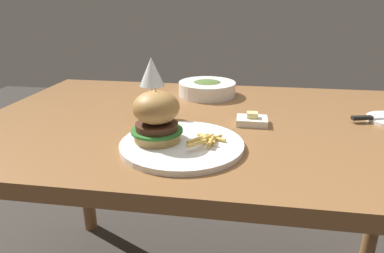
{
  "coord_description": "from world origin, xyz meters",
  "views": [
    {
      "loc": [
        0.07,
        -0.96,
        1.08
      ],
      "look_at": [
        -0.05,
        -0.19,
        0.78
      ],
      "focal_mm": 32.0,
      "sensor_mm": 36.0,
      "label": 1
    }
  ],
  "objects_px": {
    "soup_bowl": "(207,88)",
    "table_knife": "(378,118)",
    "wine_glass": "(152,74)",
    "burger_sandwich": "(156,116)",
    "butter_dish": "(252,120)",
    "main_plate": "(182,145)"
  },
  "relations": [
    {
      "from": "main_plate",
      "to": "table_knife",
      "type": "distance_m",
      "value": 0.59
    },
    {
      "from": "burger_sandwich",
      "to": "butter_dish",
      "type": "relative_size",
      "value": 1.53
    },
    {
      "from": "soup_bowl",
      "to": "wine_glass",
      "type": "bearing_deg",
      "value": -115.93
    },
    {
      "from": "table_knife",
      "to": "wine_glass",
      "type": "bearing_deg",
      "value": -174.97
    },
    {
      "from": "main_plate",
      "to": "table_knife",
      "type": "xyz_separation_m",
      "value": [
        0.53,
        0.26,
        0.01
      ]
    },
    {
      "from": "soup_bowl",
      "to": "burger_sandwich",
      "type": "bearing_deg",
      "value": -98.13
    },
    {
      "from": "butter_dish",
      "to": "soup_bowl",
      "type": "distance_m",
      "value": 0.33
    },
    {
      "from": "wine_glass",
      "to": "soup_bowl",
      "type": "relative_size",
      "value": 0.87
    },
    {
      "from": "butter_dish",
      "to": "soup_bowl",
      "type": "xyz_separation_m",
      "value": [
        -0.16,
        0.29,
        0.02
      ]
    },
    {
      "from": "butter_dish",
      "to": "main_plate",
      "type": "bearing_deg",
      "value": -131.43
    },
    {
      "from": "main_plate",
      "to": "burger_sandwich",
      "type": "height_order",
      "value": "burger_sandwich"
    },
    {
      "from": "burger_sandwich",
      "to": "soup_bowl",
      "type": "distance_m",
      "value": 0.48
    },
    {
      "from": "burger_sandwich",
      "to": "table_knife",
      "type": "bearing_deg",
      "value": 23.86
    },
    {
      "from": "main_plate",
      "to": "burger_sandwich",
      "type": "xyz_separation_m",
      "value": [
        -0.06,
        0.0,
        0.07
      ]
    },
    {
      "from": "burger_sandwich",
      "to": "butter_dish",
      "type": "distance_m",
      "value": 0.3
    },
    {
      "from": "main_plate",
      "to": "soup_bowl",
      "type": "height_order",
      "value": "soup_bowl"
    },
    {
      "from": "burger_sandwich",
      "to": "butter_dish",
      "type": "height_order",
      "value": "burger_sandwich"
    },
    {
      "from": "butter_dish",
      "to": "wine_glass",
      "type": "bearing_deg",
      "value": 176.79
    },
    {
      "from": "table_knife",
      "to": "butter_dish",
      "type": "distance_m",
      "value": 0.37
    },
    {
      "from": "table_knife",
      "to": "butter_dish",
      "type": "xyz_separation_m",
      "value": [
        -0.36,
        -0.07,
        -0.0
      ]
    },
    {
      "from": "main_plate",
      "to": "soup_bowl",
      "type": "bearing_deg",
      "value": 89.24
    },
    {
      "from": "soup_bowl",
      "to": "table_knife",
      "type": "bearing_deg",
      "value": -22.29
    }
  ]
}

